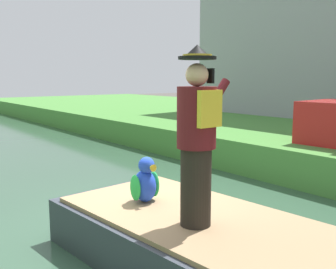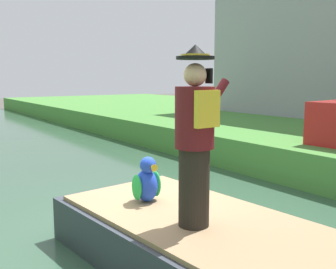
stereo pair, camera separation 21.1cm
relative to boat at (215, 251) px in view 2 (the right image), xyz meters
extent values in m
plane|color=#4C4742|center=(0.00, 1.65, -0.40)|extent=(80.00, 80.00, 0.00)
cube|color=#33513D|center=(0.00, 1.65, -0.35)|extent=(7.06, 48.00, 0.10)
cube|color=#333842|center=(0.00, 0.00, -0.02)|extent=(2.13, 4.33, 0.56)
cube|color=#997A56|center=(0.00, 0.00, 0.28)|extent=(1.96, 3.99, 0.05)
cylinder|color=black|center=(-0.23, 0.09, 0.72)|extent=(0.32, 0.32, 0.82)
cylinder|color=#561419|center=(-0.23, 0.09, 1.44)|extent=(0.40, 0.40, 0.62)
cube|color=gold|center=(-0.23, -0.10, 1.54)|extent=(0.28, 0.06, 0.36)
sphere|color=#DBA884|center=(-0.23, 0.09, 1.86)|extent=(0.23, 0.23, 0.23)
cylinder|color=black|center=(-0.23, 0.09, 2.03)|extent=(0.38, 0.38, 0.03)
cone|color=black|center=(-0.23, 0.09, 2.10)|extent=(0.26, 0.26, 0.12)
cylinder|color=gold|center=(-0.23, 0.09, 2.05)|extent=(0.29, 0.29, 0.02)
cylinder|color=#561419|center=(-0.01, 0.05, 1.62)|extent=(0.38, 0.09, 0.43)
cube|color=black|center=(-0.10, 0.03, 1.85)|extent=(0.03, 0.08, 0.15)
ellipsoid|color=blue|center=(-0.21, 1.05, 0.51)|extent=(0.26, 0.32, 0.40)
sphere|color=blue|center=(-0.21, 1.01, 0.78)|extent=(0.20, 0.20, 0.20)
cone|color=yellow|center=(-0.21, 0.91, 0.77)|extent=(0.09, 0.09, 0.09)
ellipsoid|color=green|center=(-0.35, 1.05, 0.51)|extent=(0.08, 0.20, 0.32)
ellipsoid|color=green|center=(-0.07, 1.05, 0.51)|extent=(0.08, 0.20, 0.32)
camera|label=1|loc=(-2.85, -2.80, 1.84)|focal=41.61mm
camera|label=2|loc=(-2.68, -2.93, 1.84)|focal=41.61mm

